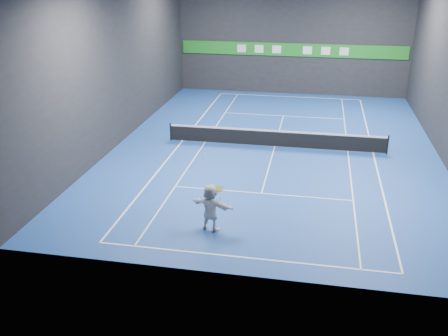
% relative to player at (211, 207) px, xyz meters
% --- Properties ---
extents(ground, '(26.00, 26.00, 0.00)m').
position_rel_player_xyz_m(ground, '(1.58, 10.10, -0.96)').
color(ground, '#1A4193').
rests_on(ground, ground).
extents(wall_back, '(18.00, 0.10, 9.00)m').
position_rel_player_xyz_m(wall_back, '(1.58, 23.10, 3.54)').
color(wall_back, black).
rests_on(wall_back, ground).
extents(wall_front, '(18.00, 0.10, 9.00)m').
position_rel_player_xyz_m(wall_front, '(1.58, -2.90, 3.54)').
color(wall_front, black).
rests_on(wall_front, ground).
extents(wall_left, '(0.10, 26.00, 9.00)m').
position_rel_player_xyz_m(wall_left, '(-7.42, 10.10, 3.54)').
color(wall_left, black).
rests_on(wall_left, ground).
extents(baseline_near, '(10.98, 0.08, 0.01)m').
position_rel_player_xyz_m(baseline_near, '(1.58, -1.79, -0.96)').
color(baseline_near, white).
rests_on(baseline_near, ground).
extents(baseline_far, '(10.98, 0.08, 0.01)m').
position_rel_player_xyz_m(baseline_far, '(1.58, 21.99, -0.96)').
color(baseline_far, white).
rests_on(baseline_far, ground).
extents(sideline_doubles_left, '(0.08, 23.78, 0.01)m').
position_rel_player_xyz_m(sideline_doubles_left, '(-3.91, 10.10, -0.96)').
color(sideline_doubles_left, white).
rests_on(sideline_doubles_left, ground).
extents(sideline_doubles_right, '(0.08, 23.78, 0.01)m').
position_rel_player_xyz_m(sideline_doubles_right, '(7.07, 10.10, -0.96)').
color(sideline_doubles_right, white).
rests_on(sideline_doubles_right, ground).
extents(sideline_singles_left, '(0.06, 23.78, 0.01)m').
position_rel_player_xyz_m(sideline_singles_left, '(-2.53, 10.10, -0.96)').
color(sideline_singles_left, white).
rests_on(sideline_singles_left, ground).
extents(sideline_singles_right, '(0.06, 23.78, 0.01)m').
position_rel_player_xyz_m(sideline_singles_right, '(5.69, 10.10, -0.96)').
color(sideline_singles_right, white).
rests_on(sideline_singles_right, ground).
extents(service_line_near, '(8.23, 0.06, 0.01)m').
position_rel_player_xyz_m(service_line_near, '(1.58, 3.70, -0.96)').
color(service_line_near, white).
rests_on(service_line_near, ground).
extents(service_line_far, '(8.23, 0.06, 0.01)m').
position_rel_player_xyz_m(service_line_far, '(1.58, 16.50, -0.96)').
color(service_line_far, white).
rests_on(service_line_far, ground).
extents(center_service_line, '(0.06, 12.80, 0.01)m').
position_rel_player_xyz_m(center_service_line, '(1.58, 10.10, -0.96)').
color(center_service_line, white).
rests_on(center_service_line, ground).
extents(player, '(1.87, 1.03, 1.93)m').
position_rel_player_xyz_m(player, '(0.00, 0.00, 0.00)').
color(player, silver).
rests_on(player, ground).
extents(tennis_ball, '(0.06, 0.06, 0.06)m').
position_rel_player_xyz_m(tennis_ball, '(-0.27, -0.00, 2.06)').
color(tennis_ball, '#C1EF27').
rests_on(tennis_ball, player).
extents(tennis_net, '(12.50, 0.10, 1.07)m').
position_rel_player_xyz_m(tennis_net, '(1.58, 10.10, -0.42)').
color(tennis_net, black).
rests_on(tennis_net, ground).
extents(sponsor_banner, '(17.64, 0.11, 1.00)m').
position_rel_player_xyz_m(sponsor_banner, '(1.58, 23.03, 2.54)').
color(sponsor_banner, '#1C8020').
rests_on(sponsor_banner, wall_back).
extents(tennis_racket, '(0.45, 0.37, 0.69)m').
position_rel_player_xyz_m(tennis_racket, '(0.36, 0.05, 0.74)').
color(tennis_racket, red).
rests_on(tennis_racket, player).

